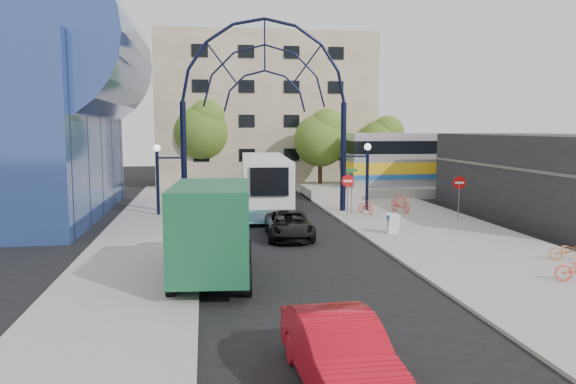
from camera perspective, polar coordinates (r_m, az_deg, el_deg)
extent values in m
plane|color=black|center=(21.84, 1.70, -7.86)|extent=(120.00, 120.00, 0.00)
cube|color=gray|center=(27.98, 16.60, -4.79)|extent=(8.00, 56.00, 0.12)
cube|color=gray|center=(27.49, -14.10, -4.91)|extent=(5.00, 50.00, 0.12)
cylinder|color=black|center=(34.89, -10.53, 3.28)|extent=(0.36, 0.36, 7.00)
cylinder|color=black|center=(35.95, 5.63, 3.46)|extent=(0.36, 0.36, 7.00)
cylinder|color=black|center=(35.10, -13.09, 0.79)|extent=(0.20, 0.20, 4.00)
cylinder|color=black|center=(36.49, 8.04, 1.11)|extent=(0.20, 0.20, 4.00)
sphere|color=white|center=(34.95, -13.19, 4.38)|extent=(0.44, 0.44, 0.44)
sphere|color=white|center=(36.34, 8.10, 4.56)|extent=(0.44, 0.44, 0.44)
cylinder|color=slate|center=(34.17, 6.08, -0.55)|extent=(0.06, 0.06, 2.20)
cylinder|color=red|center=(34.06, 6.10, 1.12)|extent=(0.80, 0.04, 0.80)
cube|color=white|center=(34.04, 6.11, 1.12)|extent=(0.55, 0.02, 0.12)
cylinder|color=slate|center=(34.43, 16.97, -0.75)|extent=(0.06, 0.06, 2.20)
cylinder|color=red|center=(34.32, 17.02, 0.91)|extent=(0.76, 0.04, 0.76)
cube|color=white|center=(34.29, 17.05, 0.90)|extent=(0.55, 0.02, 0.12)
cylinder|color=slate|center=(34.82, 6.48, 0.08)|extent=(0.05, 0.05, 2.80)
cube|color=#146626|center=(34.69, 6.50, 2.21)|extent=(0.70, 0.03, 0.18)
cube|color=#146626|center=(34.71, 6.50, 1.80)|extent=(0.03, 0.70, 0.18)
cube|color=white|center=(28.62, 10.74, -3.24)|extent=(0.55, 0.26, 0.99)
cube|color=white|center=(28.95, 10.51, -3.12)|extent=(0.55, 0.26, 0.99)
cube|color=#1E59A5|center=(28.74, 10.64, -2.53)|extent=(0.55, 0.42, 0.14)
cylinder|color=#2D478B|center=(37.03, -21.89, 13.19)|extent=(9.00, 16.00, 9.00)
cube|color=black|center=(36.72, 24.10, 1.42)|extent=(6.00, 16.00, 5.00)
cube|color=tan|center=(56.13, -2.62, 8.18)|extent=(20.00, 12.00, 14.00)
cube|color=gray|center=(49.22, 20.42, 0.30)|extent=(32.00, 5.00, 0.80)
cube|color=#B7B7BC|center=(49.03, 20.54, 3.20)|extent=(25.00, 3.00, 4.20)
cube|color=gold|center=(49.06, 20.51, 2.50)|extent=(25.10, 3.05, 0.90)
cube|color=black|center=(48.99, 20.59, 4.37)|extent=(25.05, 3.05, 1.00)
cube|color=#1E59A5|center=(49.11, 20.48, 1.69)|extent=(25.10, 3.05, 0.35)
cylinder|color=#382314|center=(48.00, 3.27, 1.59)|extent=(0.36, 0.36, 2.52)
sphere|color=#36691B|center=(47.83, 3.30, 5.26)|extent=(4.48, 4.48, 4.48)
sphere|color=#36691B|center=(47.63, 3.97, 6.60)|extent=(3.08, 3.08, 3.08)
cylinder|color=#382314|center=(50.97, -8.74, 2.02)|extent=(0.36, 0.36, 2.88)
sphere|color=#36691B|center=(50.82, -8.81, 5.98)|extent=(5.12, 5.12, 5.12)
sphere|color=#36691B|center=(50.52, -8.27, 7.43)|extent=(3.52, 3.52, 3.52)
cylinder|color=#382314|center=(51.47, 9.37, 1.75)|extent=(0.36, 0.36, 2.34)
sphere|color=#36691B|center=(51.31, 9.43, 4.93)|extent=(4.16, 4.16, 4.16)
sphere|color=#36691B|center=(51.17, 10.10, 6.08)|extent=(2.86, 2.86, 2.86)
cube|color=silver|center=(36.66, -2.39, 1.09)|extent=(3.63, 12.84, 3.20)
cube|color=#54A3BD|center=(36.81, -2.38, -0.97)|extent=(3.67, 12.84, 0.77)
cube|color=black|center=(36.60, -2.40, 2.12)|extent=(3.67, 12.59, 0.99)
cube|color=black|center=(30.22, -1.90, 1.06)|extent=(2.09, 0.29, 1.54)
cube|color=black|center=(42.93, -2.74, 1.67)|extent=(2.65, 0.37, 1.76)
cylinder|color=black|center=(40.69, -4.54, -0.36)|extent=(0.38, 1.08, 1.06)
cylinder|color=black|center=(40.79, -0.69, -0.33)|extent=(0.38, 1.08, 1.06)
cylinder|color=black|center=(32.15, -4.48, -2.23)|extent=(0.38, 1.08, 1.06)
cylinder|color=black|center=(32.28, 0.40, -2.17)|extent=(0.38, 1.08, 1.06)
cube|color=black|center=(22.68, -7.26, -4.33)|extent=(2.63, 2.73, 2.34)
cube|color=black|center=(23.86, -7.12, -2.62)|extent=(2.13, 0.26, 1.07)
cube|color=#165533|center=(19.39, -7.79, -3.65)|extent=(2.91, 5.08, 2.98)
cylinder|color=black|center=(22.60, -10.40, -6.14)|extent=(0.35, 1.04, 1.02)
cylinder|color=black|center=(22.47, -4.14, -6.12)|extent=(0.35, 1.04, 1.02)
cylinder|color=black|center=(18.60, -11.77, -8.95)|extent=(0.35, 1.04, 1.02)
cylinder|color=black|center=(18.44, -4.11, -8.97)|extent=(0.35, 1.04, 1.02)
imported|color=black|center=(27.74, 0.10, -3.33)|extent=(2.44, 4.90, 1.33)
imported|color=#B20A19|center=(12.23, 5.28, -15.95)|extent=(1.93, 4.79, 1.55)
imported|color=#F34B30|center=(35.06, 7.97, -1.48)|extent=(1.06, 1.77, 0.88)
imported|color=#EE3E2F|center=(36.07, 11.33, -1.13)|extent=(1.08, 1.92, 1.11)
imported|color=#CC6828|center=(25.32, 26.70, -5.31)|extent=(1.67, 0.89, 0.84)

